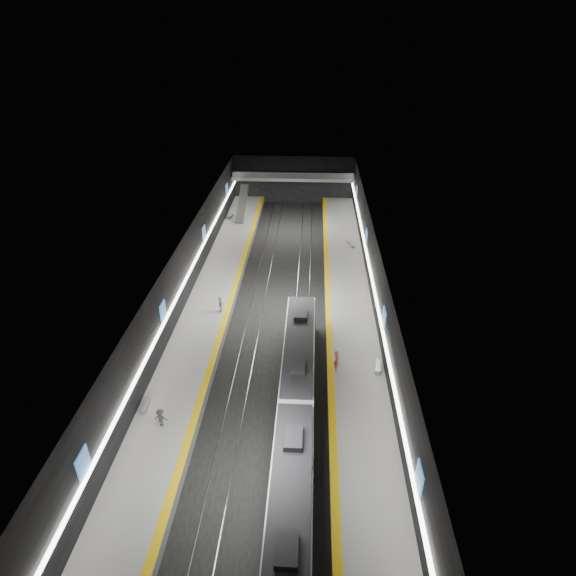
# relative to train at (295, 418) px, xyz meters

# --- Properties ---
(ground) EXTENTS (70.00, 70.00, 0.00)m
(ground) POSITION_rel_train_xyz_m (-2.50, 18.05, -2.20)
(ground) COLOR black
(ground) RESTS_ON ground
(ceiling) EXTENTS (20.00, 70.00, 0.04)m
(ceiling) POSITION_rel_train_xyz_m (-2.50, 18.05, 5.80)
(ceiling) COLOR beige
(ceiling) RESTS_ON wall_left
(wall_left) EXTENTS (0.04, 70.00, 8.00)m
(wall_left) POSITION_rel_train_xyz_m (-12.50, 18.05, 1.80)
(wall_left) COLOR black
(wall_left) RESTS_ON ground
(wall_right) EXTENTS (0.04, 70.00, 8.00)m
(wall_right) POSITION_rel_train_xyz_m (7.50, 18.05, 1.80)
(wall_right) COLOR black
(wall_right) RESTS_ON ground
(wall_back) EXTENTS (20.00, 0.04, 8.00)m
(wall_back) POSITION_rel_train_xyz_m (-2.50, 53.05, 1.80)
(wall_back) COLOR black
(wall_back) RESTS_ON ground
(platform_left) EXTENTS (5.00, 70.00, 1.00)m
(platform_left) POSITION_rel_train_xyz_m (-10.00, 18.05, -1.70)
(platform_left) COLOR slate
(platform_left) RESTS_ON ground
(tile_surface_left) EXTENTS (5.00, 70.00, 0.02)m
(tile_surface_left) POSITION_rel_train_xyz_m (-10.00, 18.05, -1.19)
(tile_surface_left) COLOR #A5A5A0
(tile_surface_left) RESTS_ON platform_left
(tactile_strip_left) EXTENTS (0.60, 70.00, 0.02)m
(tactile_strip_left) POSITION_rel_train_xyz_m (-7.80, 18.05, -1.18)
(tactile_strip_left) COLOR yellow
(tactile_strip_left) RESTS_ON platform_left
(platform_right) EXTENTS (5.00, 70.00, 1.00)m
(platform_right) POSITION_rel_train_xyz_m (5.00, 18.05, -1.70)
(platform_right) COLOR slate
(platform_right) RESTS_ON ground
(tile_surface_right) EXTENTS (5.00, 70.00, 0.02)m
(tile_surface_right) POSITION_rel_train_xyz_m (5.00, 18.05, -1.19)
(tile_surface_right) COLOR #A5A5A0
(tile_surface_right) RESTS_ON platform_right
(tactile_strip_right) EXTENTS (0.60, 70.00, 0.02)m
(tactile_strip_right) POSITION_rel_train_xyz_m (2.80, 18.05, -1.18)
(tactile_strip_right) COLOR yellow
(tactile_strip_right) RESTS_ON platform_right
(rails) EXTENTS (6.52, 70.00, 0.12)m
(rails) POSITION_rel_train_xyz_m (-2.50, 18.05, -2.14)
(rails) COLOR gray
(rails) RESTS_ON ground
(train) EXTENTS (2.69, 30.05, 3.60)m
(train) POSITION_rel_train_xyz_m (0.00, 0.00, 0.00)
(train) COLOR #0E1536
(train) RESTS_ON ground
(ad_posters) EXTENTS (19.94, 53.50, 2.20)m
(ad_posters) POSITION_rel_train_xyz_m (-2.50, 19.05, 2.30)
(ad_posters) COLOR #4685D3
(ad_posters) RESTS_ON wall_left
(cove_light_left) EXTENTS (0.25, 68.60, 0.12)m
(cove_light_left) POSITION_rel_train_xyz_m (-12.30, 18.05, 1.60)
(cove_light_left) COLOR white
(cove_light_left) RESTS_ON wall_left
(cove_light_right) EXTENTS (0.25, 68.60, 0.12)m
(cove_light_right) POSITION_rel_train_xyz_m (7.30, 18.05, 1.60)
(cove_light_right) COLOR white
(cove_light_right) RESTS_ON wall_right
(mezzanine_bridge) EXTENTS (20.00, 3.00, 1.50)m
(mezzanine_bridge) POSITION_rel_train_xyz_m (-2.50, 50.97, 2.84)
(mezzanine_bridge) COLOR gray
(mezzanine_bridge) RESTS_ON wall_left
(escalator) EXTENTS (1.20, 7.50, 3.92)m
(escalator) POSITION_rel_train_xyz_m (-10.00, 44.05, 0.70)
(escalator) COLOR #99999E
(escalator) RESTS_ON platform_left
(bench_left_near) EXTENTS (0.54, 1.72, 0.42)m
(bench_left_near) POSITION_rel_train_xyz_m (-12.00, 1.78, -0.99)
(bench_left_near) COLOR #99999E
(bench_left_near) RESTS_ON platform_left
(bench_left_far) EXTENTS (0.90, 1.84, 0.43)m
(bench_left_far) POSITION_rel_train_xyz_m (-11.89, 42.94, -0.98)
(bench_left_far) COLOR #99999E
(bench_left_far) RESTS_ON platform_left
(bench_right_near) EXTENTS (0.82, 1.92, 0.45)m
(bench_right_near) POSITION_rel_train_xyz_m (7.00, 7.57, -0.97)
(bench_right_near) COLOR #99999E
(bench_right_near) RESTS_ON platform_right
(bench_right_far) EXTENTS (0.97, 1.82, 0.43)m
(bench_right_far) POSITION_rel_train_xyz_m (6.12, 33.48, -0.98)
(bench_right_far) COLOR #99999E
(bench_right_far) RESTS_ON platform_right
(passenger_right_a) EXTENTS (0.52, 0.74, 1.96)m
(passenger_right_a) POSITION_rel_train_xyz_m (3.27, 7.29, -0.22)
(passenger_right_a) COLOR #D44F52
(passenger_right_a) RESTS_ON platform_right
(passenger_left_a) EXTENTS (0.49, 1.06, 1.77)m
(passenger_left_a) POSITION_rel_train_xyz_m (-8.46, 16.14, -0.31)
(passenger_left_a) COLOR #BBB5AB
(passenger_left_a) RESTS_ON platform_left
(passenger_left_b) EXTENTS (1.04, 0.65, 1.54)m
(passenger_left_b) POSITION_rel_train_xyz_m (-10.09, -0.10, -0.42)
(passenger_left_b) COLOR #3A3B41
(passenger_left_b) RESTS_ON platform_left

